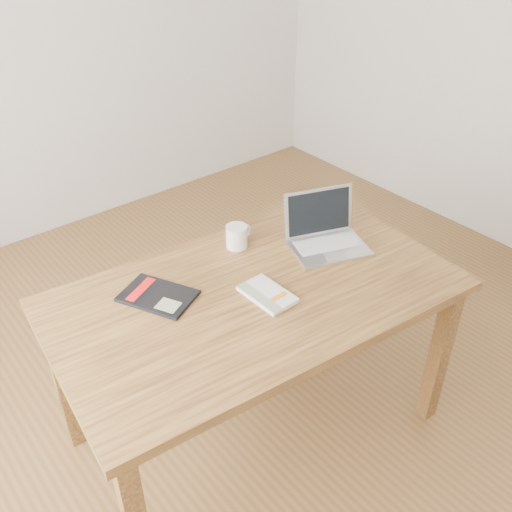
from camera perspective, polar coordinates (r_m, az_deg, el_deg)
room at (r=1.95m, az=-0.41°, el=14.08°), size 4.04×4.04×2.70m
desk at (r=2.15m, az=-0.02°, el=-5.37°), size 1.56×0.99×0.75m
white_guidebook at (r=2.06m, az=1.14°, el=-3.86°), size 0.13×0.21×0.02m
black_guidebook at (r=2.08m, az=-9.80°, el=-3.96°), size 0.27×0.31×0.01m
laptop at (r=2.34m, az=6.96°, el=2.13°), size 0.37×0.34×0.21m
coffee_mug at (r=2.31m, az=-1.90°, el=2.02°), size 0.13×0.09×0.09m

